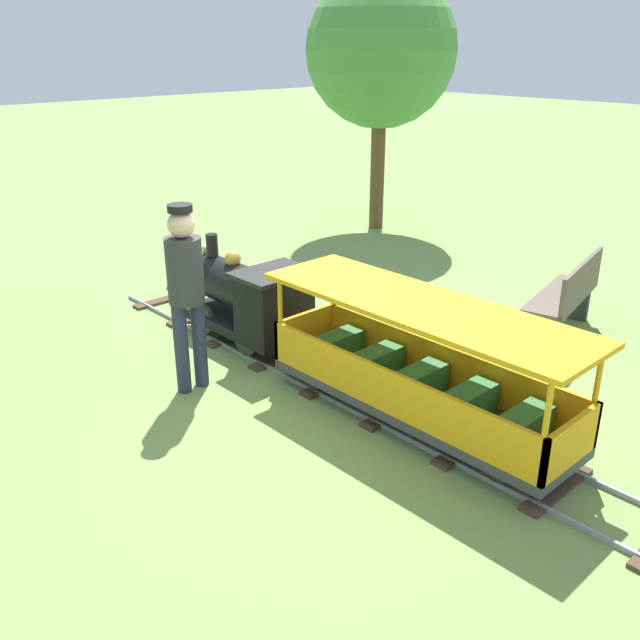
% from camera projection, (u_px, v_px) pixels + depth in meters
% --- Properties ---
extents(ground_plane, '(60.00, 60.00, 0.00)m').
position_uv_depth(ground_plane, '(317.00, 375.00, 6.24)').
color(ground_plane, '#75934C').
extents(track, '(0.75, 6.40, 0.04)m').
position_uv_depth(track, '(335.00, 382.00, 6.07)').
color(track, gray).
rests_on(track, ground_plane).
extents(locomotive, '(0.71, 1.45, 0.97)m').
position_uv_depth(locomotive, '(250.00, 298.00, 6.71)').
color(locomotive, black).
rests_on(locomotive, ground_plane).
extents(passenger_car, '(0.81, 2.70, 0.97)m').
position_uv_depth(passenger_car, '(417.00, 375.00, 5.31)').
color(passenger_car, '#3F3F3F').
rests_on(passenger_car, ground_plane).
extents(conductor_person, '(0.30, 0.30, 1.62)m').
position_uv_depth(conductor_person, '(186.00, 284.00, 5.65)').
color(conductor_person, '#282D47').
rests_on(conductor_person, ground_plane).
extents(park_bench, '(1.36, 0.67, 0.82)m').
position_uv_depth(park_bench, '(566.00, 298.00, 6.89)').
color(park_bench, brown).
rests_on(park_bench, ground_plane).
extents(oak_tree_far, '(2.24, 2.24, 3.79)m').
position_uv_depth(oak_tree_far, '(381.00, 51.00, 10.14)').
color(oak_tree_far, brown).
rests_on(oak_tree_far, ground_plane).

